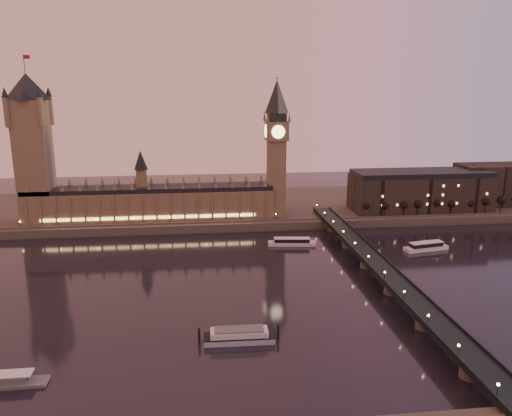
{
  "coord_description": "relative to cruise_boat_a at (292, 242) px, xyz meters",
  "views": [
    {
      "loc": [
        -3.87,
        -246.7,
        103.08
      ],
      "look_at": [
        28.7,
        35.0,
        33.78
      ],
      "focal_mm": 35.0,
      "sensor_mm": 36.0,
      "label": 1
    }
  ],
  "objects": [
    {
      "name": "cruise_boat_a",
      "position": [
        0.0,
        0.0,
        0.0
      ],
      "size": [
        32.0,
        10.52,
        5.03
      ],
      "rotation": [
        0.0,
        0.0,
        -0.12
      ],
      "color": "silver",
      "rests_on": "ground"
    },
    {
      "name": "cruise_boat_b",
      "position": [
        84.43,
        -20.09,
        0.18
      ],
      "size": [
        30.26,
        12.54,
        5.43
      ],
      "rotation": [
        0.0,
        0.0,
        0.18
      ],
      "color": "silver",
      "rests_on": "ground"
    },
    {
      "name": "victoria_tower",
      "position": [
        -176.33,
        55.18,
        63.57
      ],
      "size": [
        31.68,
        31.68,
        118.0
      ],
      "color": "brown",
      "rests_on": "ground"
    },
    {
      "name": "far_embankment",
      "position": [
        -26.33,
        99.18,
        0.79
      ],
      "size": [
        560.0,
        130.0,
        6.0
      ],
      "primitive_type": "cube",
      "color": "#423D35",
      "rests_on": "ground"
    },
    {
      "name": "westminster_bridge",
      "position": [
        35.28,
        -65.82,
        3.3
      ],
      "size": [
        13.2,
        260.0,
        15.3
      ],
      "color": "black",
      "rests_on": "ground"
    },
    {
      "name": "bare_tree_7",
      "position": [
        161.77,
        43.18,
        12.64
      ],
      "size": [
        5.84,
        5.84,
        11.87
      ],
      "color": "black",
      "rests_on": "ground"
    },
    {
      "name": "bare_tree_5",
      "position": [
        134.53,
        43.18,
        12.64
      ],
      "size": [
        5.84,
        5.84,
        11.87
      ],
      "color": "black",
      "rests_on": "ground"
    },
    {
      "name": "city_block",
      "position": [
        138.61,
        65.11,
        20.03
      ],
      "size": [
        155.0,
        45.0,
        34.0
      ],
      "color": "black",
      "rests_on": "ground"
    },
    {
      "name": "big_ben",
      "position": [
        -2.34,
        55.17,
        61.74
      ],
      "size": [
        17.68,
        17.68,
        104.0
      ],
      "color": "brown",
      "rests_on": "ground"
    },
    {
      "name": "ground",
      "position": [
        -56.33,
        -65.82,
        -2.21
      ],
      "size": [
        700.0,
        700.0,
        0.0
      ],
      "primitive_type": "plane",
      "color": "black",
      "rests_on": "ground"
    },
    {
      "name": "bare_tree_1",
      "position": [
        80.04,
        43.18,
        12.64
      ],
      "size": [
        5.84,
        5.84,
        11.87
      ],
      "color": "black",
      "rests_on": "ground"
    },
    {
      "name": "bare_tree_6",
      "position": [
        148.15,
        43.18,
        12.64
      ],
      "size": [
        5.84,
        5.84,
        11.87
      ],
      "color": "black",
      "rests_on": "ground"
    },
    {
      "name": "bare_tree_8",
      "position": [
        175.39,
        43.18,
        12.64
      ],
      "size": [
        5.84,
        5.84,
        11.87
      ],
      "color": "black",
      "rests_on": "ground"
    },
    {
      "name": "bare_tree_2",
      "position": [
        93.66,
        43.18,
        12.64
      ],
      "size": [
        5.84,
        5.84,
        11.87
      ],
      "color": "black",
      "rests_on": "ground"
    },
    {
      "name": "bare_tree_4",
      "position": [
        120.91,
        43.18,
        12.64
      ],
      "size": [
        5.84,
        5.84,
        11.87
      ],
      "color": "black",
      "rests_on": "ground"
    },
    {
      "name": "palace_of_westminster",
      "position": [
        -96.46,
        55.17,
        19.49
      ],
      "size": [
        180.0,
        26.62,
        52.0
      ],
      "color": "brown",
      "rests_on": "ground"
    },
    {
      "name": "bare_tree_3",
      "position": [
        107.29,
        43.18,
        12.64
      ],
      "size": [
        5.84,
        5.84,
        11.87
      ],
      "color": "black",
      "rests_on": "ground"
    },
    {
      "name": "moored_barge",
      "position": [
        -45.53,
        -124.95,
        0.41
      ],
      "size": [
        33.96,
        8.97,
        6.23
      ],
      "rotation": [
        0.0,
        0.0,
        -0.02
      ],
      "color": "#95B2BE",
      "rests_on": "ground"
    },
    {
      "name": "bare_tree_0",
      "position": [
        66.42,
        43.18,
        12.64
      ],
      "size": [
        5.84,
        5.84,
        11.87
      ],
      "color": "black",
      "rests_on": "ground"
    }
  ]
}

